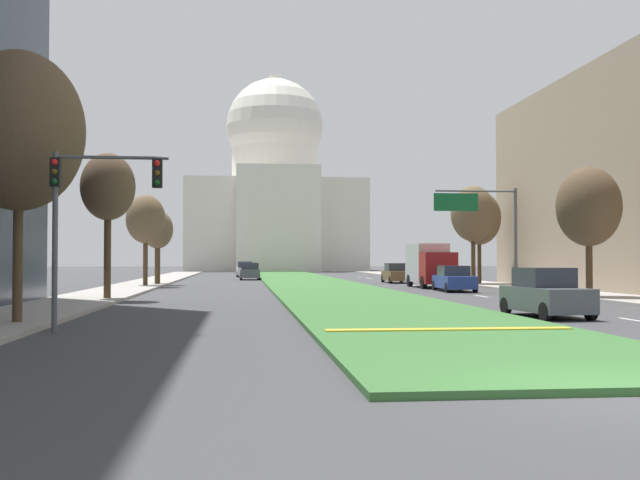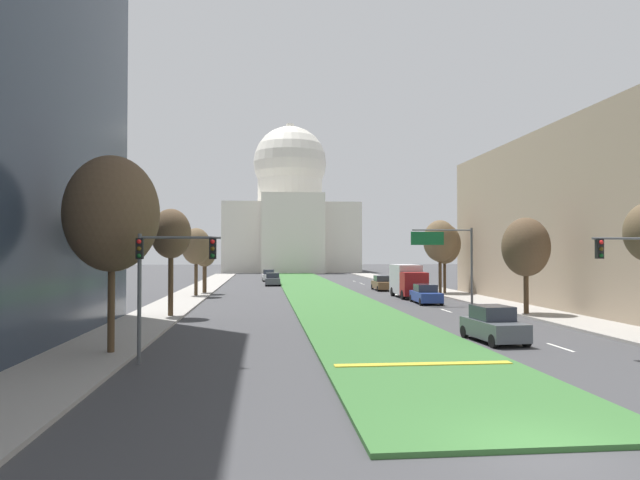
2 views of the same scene
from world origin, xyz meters
name	(u,v)px [view 2 (image 2 of 2)]	position (x,y,z in m)	size (l,w,h in m)	color
ground_plane	(312,287)	(0.00, 59.78, 0.00)	(263.03, 263.03, 0.00)	#3D3D3F
grass_median	(316,290)	(0.00, 53.80, 0.07)	(7.69, 107.60, 0.14)	#386B33
median_curb_nose	(424,364)	(0.00, 9.29, 0.16)	(6.92, 0.50, 0.04)	gold
lane_dashes_right	(398,295)	(7.70, 45.36, 0.00)	(0.16, 62.89, 0.01)	silver
sidewalk_left	(191,294)	(-13.56, 47.82, 0.07)	(4.00, 107.60, 0.15)	#9E9991
sidewalk_right	(446,292)	(13.56, 47.82, 0.07)	(4.00, 107.60, 0.15)	#9E9991
midrise_block_right	(633,220)	(23.92, 31.37, 7.11)	(16.72, 36.78, 14.22)	tan
capitol_building	(290,213)	(0.00, 118.89, 13.50)	(29.94, 26.65, 34.33)	silver
traffic_light_near_left	(161,269)	(-10.21, 11.14, 3.80)	(3.34, 0.35, 5.20)	#515456
overhead_guide_sign	(449,250)	(9.31, 33.94, 4.63)	(5.32, 0.20, 6.50)	#515456
street_tree_left_near	(112,214)	(-12.68, 13.22, 6.11)	(4.03, 4.03, 8.65)	#4C3823
street_tree_left_mid	(171,235)	(-12.40, 27.27, 5.64)	(2.71, 2.71, 7.41)	#4C3823
street_tree_right_mid	(526,247)	(12.23, 26.13, 4.79)	(3.31, 3.31, 6.89)	#4C3823
street_tree_left_far	(196,247)	(-12.81, 45.31, 5.00)	(2.89, 2.89, 6.85)	#4C3823
street_tree_right_far	(440,241)	(12.27, 45.72, 5.60)	(3.49, 3.49, 7.81)	#4C3823
street_tree_left_distant	(205,253)	(-12.35, 49.08, 4.32)	(2.43, 2.43, 5.94)	#4C3823
street_tree_right_distant	(444,244)	(13.02, 46.52, 5.31)	(3.41, 3.41, 7.47)	#4C3823
sedan_lead_stopped	(493,325)	(5.23, 15.12, 0.83)	(2.13, 4.22, 1.79)	#4C5156
sedan_midblock	(426,294)	(7.87, 35.95, 0.78)	(2.17, 4.77, 1.66)	navy
sedan_distant	(382,283)	(7.62, 52.84, 0.80)	(1.97, 4.70, 1.72)	brown
sedan_far_horizon	(273,280)	(-4.90, 63.72, 0.80)	(2.00, 4.62, 1.70)	#4C5156
sedan_very_far	(268,276)	(-5.36, 75.04, 0.83)	(2.00, 4.29, 1.77)	silver
box_truck_delivery	(408,280)	(7.94, 42.40, 1.68)	(2.40, 6.40, 3.20)	maroon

